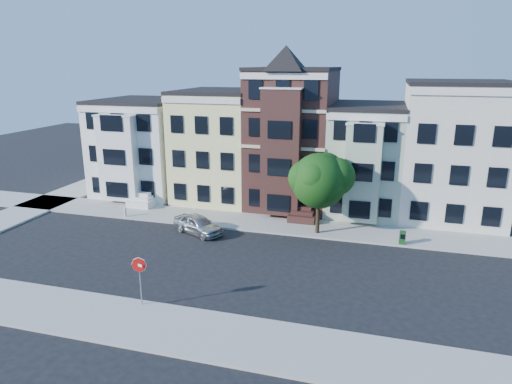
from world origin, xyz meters
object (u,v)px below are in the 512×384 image
(parked_car, at_px, (198,224))
(stop_sign, at_px, (140,278))
(fire_hydrant, at_px, (125,213))
(newspaper_box, at_px, (402,238))
(street_tree, at_px, (319,184))

(parked_car, height_order, stop_sign, stop_sign)
(parked_car, xyz_separation_m, fire_hydrant, (-7.33, 1.67, -0.27))
(parked_car, height_order, newspaper_box, parked_car)
(stop_sign, bearing_deg, parked_car, 112.34)
(newspaper_box, relative_size, fire_hydrant, 1.51)
(parked_car, relative_size, stop_sign, 1.40)
(street_tree, height_order, newspaper_box, street_tree)
(newspaper_box, relative_size, stop_sign, 0.31)
(parked_car, bearing_deg, newspaper_box, -58.90)
(street_tree, xyz_separation_m, fire_hydrant, (-16.17, -0.61, -3.49))
(fire_hydrant, distance_m, stop_sign, 15.50)
(parked_car, distance_m, stop_sign, 11.20)
(fire_hydrant, relative_size, stop_sign, 0.21)
(newspaper_box, bearing_deg, fire_hydrant, -179.21)
(parked_car, relative_size, fire_hydrant, 6.78)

